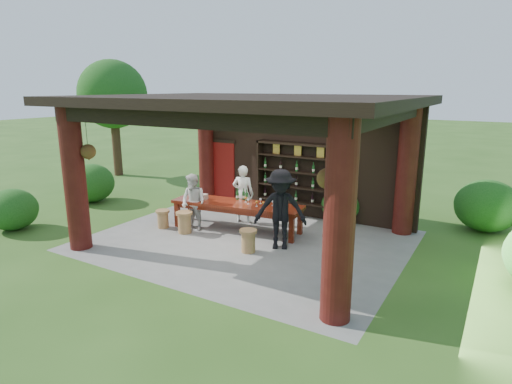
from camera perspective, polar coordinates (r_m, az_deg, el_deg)
The scene contains 15 objects.
ground at distance 10.65m, azimuth -1.10°, elevation -6.47°, with size 90.00×90.00×0.00m, color #2D5119.
pavilion at distance 10.48m, azimuth 0.02°, elevation 5.25°, with size 7.50×6.00×3.60m.
wine_shelf at distance 12.36m, azimuth 5.41°, elevation 1.60°, with size 2.46×0.37×2.17m.
tasting_table at distance 11.22m, azimuth -2.55°, elevation -2.01°, with size 3.57×1.35×0.75m.
stool_near_left at distance 11.24m, azimuth -9.51°, elevation -3.94°, with size 0.43×0.43×0.57m.
stool_near_right at distance 9.84m, azimuth -1.04°, elevation -6.45°, with size 0.41×0.41×0.53m.
stool_far_left at distance 11.77m, azimuth -12.31°, elevation -3.46°, with size 0.37×0.37×0.49m.
host at distance 11.86m, azimuth -1.73°, elevation -0.26°, with size 0.59×0.39×1.61m, color white.
guest_woman at distance 11.35m, azimuth -8.34°, elevation -1.37°, with size 0.73×0.56×1.49m, color silver.
guest_man at distance 9.89m, azimuth 3.27°, elevation -2.35°, with size 1.22×0.70×1.88m, color black.
table_bottles at distance 11.41m, azimuth -1.81°, elevation -0.31°, with size 0.37×0.14×0.31m.
table_glasses at distance 10.92m, azimuth 0.56°, elevation -1.40°, with size 0.98×0.34×0.15m.
napkin_basket at distance 11.61m, azimuth -7.15°, elevation -0.60°, with size 0.26×0.18×0.14m, color #BF6672.
shrubs at distance 10.18m, azimuth 15.42°, elevation -4.76°, with size 15.15×7.69×1.36m.
trees at distance 10.55m, azimuth 18.40°, elevation 11.37°, with size 21.53×9.13×4.80m.
Camera 1 is at (5.25, -8.50, 3.70)m, focal length 30.00 mm.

